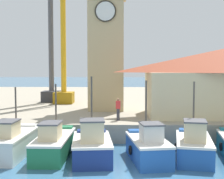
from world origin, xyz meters
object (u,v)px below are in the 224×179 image
at_px(clock_tower, 106,31).
at_px(dock_worker_near_tower, 118,109).
at_px(fishing_boat_center, 92,146).
at_px(fishing_boat_mid_right, 148,147).
at_px(port_crane_near, 52,37).
at_px(fishing_boat_right_inner, 194,145).
at_px(fishing_boat_mid_left, 54,143).
at_px(fishing_boat_left_inner, 12,142).
at_px(port_crane_far, 65,27).

distance_m(clock_tower, dock_worker_near_tower, 8.67).
xyz_separation_m(fishing_boat_center, fishing_boat_mid_right, (3.07, -0.16, -0.01)).
relative_size(fishing_boat_center, port_crane_near, 0.25).
bearing_deg(fishing_boat_right_inner, fishing_boat_center, -177.76).
bearing_deg(fishing_boat_mid_left, fishing_boat_center, -16.97).
relative_size(port_crane_near, dock_worker_near_tower, 11.23).
relative_size(fishing_boat_left_inner, fishing_boat_mid_right, 1.13).
xyz_separation_m(fishing_boat_mid_right, dock_worker_near_tower, (-1.62, 5.58, 1.34)).
bearing_deg(fishing_boat_mid_left, clock_tower, 76.15).
xyz_separation_m(fishing_boat_mid_left, fishing_boat_center, (2.25, -0.69, 0.05)).
height_order(port_crane_far, dock_worker_near_tower, port_crane_far).
bearing_deg(clock_tower, fishing_boat_mid_left, -103.85).
bearing_deg(fishing_boat_left_inner, clock_tower, 64.38).
xyz_separation_m(fishing_boat_right_inner, port_crane_far, (-9.82, 16.04, 8.58)).
distance_m(fishing_boat_left_inner, port_crane_far, 17.70).
bearing_deg(fishing_boat_right_inner, port_crane_far, 121.48).
relative_size(port_crane_near, port_crane_far, 0.84).
xyz_separation_m(fishing_boat_right_inner, dock_worker_near_tower, (-4.19, 5.21, 1.34)).
distance_m(fishing_boat_mid_left, dock_worker_near_tower, 6.17).
xyz_separation_m(clock_tower, port_crane_near, (-6.19, 6.33, 0.05)).
xyz_separation_m(fishing_boat_mid_left, port_crane_far, (-1.94, 15.57, 8.62)).
xyz_separation_m(clock_tower, port_crane_far, (-4.56, 4.93, 0.97)).
height_order(fishing_boat_mid_left, dock_worker_near_tower, fishing_boat_mid_left).
bearing_deg(clock_tower, port_crane_far, 132.73).
distance_m(fishing_boat_center, port_crane_near, 20.10).
bearing_deg(port_crane_near, fishing_boat_right_inner, -56.69).
height_order(fishing_boat_mid_right, port_crane_near, port_crane_near).
height_order(fishing_boat_mid_left, fishing_boat_center, fishing_boat_center).
relative_size(fishing_boat_center, dock_worker_near_tower, 2.83).
relative_size(fishing_boat_right_inner, dock_worker_near_tower, 2.81).
distance_m(clock_tower, port_crane_near, 8.85).
relative_size(fishing_boat_center, port_crane_far, 0.21).
relative_size(fishing_boat_right_inner, clock_tower, 0.30).
height_order(fishing_boat_left_inner, fishing_boat_mid_right, fishing_boat_mid_right).
bearing_deg(fishing_boat_left_inner, port_crane_near, 93.86).
relative_size(fishing_boat_mid_right, port_crane_far, 0.20).
xyz_separation_m(fishing_boat_right_inner, port_crane_near, (-11.45, 17.43, 7.66)).
bearing_deg(port_crane_near, fishing_boat_center, -71.76).
bearing_deg(clock_tower, port_crane_near, 134.38).
xyz_separation_m(fishing_boat_center, port_crane_near, (-5.82, 17.65, 7.65)).
xyz_separation_m(fishing_boat_left_inner, port_crane_near, (-1.14, 16.86, 7.66)).
height_order(clock_tower, port_crane_near, port_crane_near).
xyz_separation_m(fishing_boat_mid_right, port_crane_near, (-8.89, 17.81, 7.66)).
bearing_deg(port_crane_far, fishing_boat_center, -75.56).
bearing_deg(clock_tower, dock_worker_near_tower, -79.66).
bearing_deg(fishing_boat_mid_right, port_crane_near, 116.53).
height_order(fishing_boat_left_inner, fishing_boat_center, fishing_boat_center).
xyz_separation_m(fishing_boat_center, port_crane_far, (-4.19, 16.26, 8.57)).
relative_size(fishing_boat_mid_left, port_crane_near, 0.27).
relative_size(fishing_boat_left_inner, port_crane_far, 0.23).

